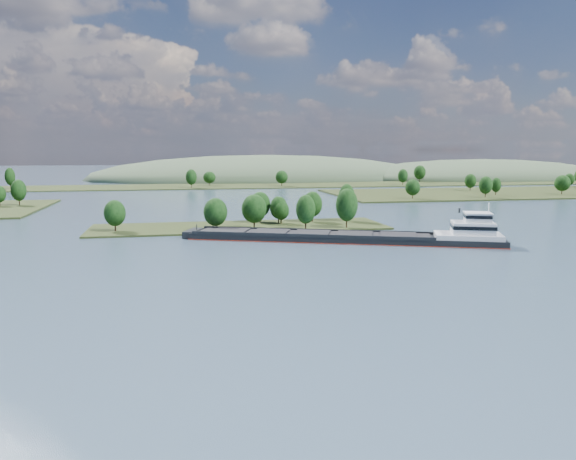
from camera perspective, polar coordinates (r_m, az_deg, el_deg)
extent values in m
plane|color=#36485E|center=(134.24, -1.97, -3.21)|extent=(1800.00, 1800.00, 0.00)
cube|color=#232D14|center=(192.88, -4.91, 0.24)|extent=(100.00, 30.00, 1.20)
cylinder|color=black|center=(183.95, 1.80, 0.65)|extent=(0.50, 0.50, 3.71)
ellipsoid|color=black|center=(183.39, 1.81, 2.11)|extent=(6.56, 6.56, 9.54)
cylinder|color=black|center=(202.53, -2.85, 1.32)|extent=(0.50, 0.50, 3.59)
ellipsoid|color=black|center=(202.04, -2.86, 2.60)|extent=(7.47, 7.47, 9.23)
cylinder|color=black|center=(186.33, -3.46, 0.74)|extent=(0.50, 0.50, 3.70)
ellipsoid|color=black|center=(185.79, -3.47, 2.18)|extent=(8.39, 8.39, 9.52)
cylinder|color=black|center=(198.04, -0.71, 1.04)|extent=(0.50, 0.50, 2.64)
ellipsoid|color=black|center=(197.65, -0.71, 2.00)|extent=(5.83, 5.83, 6.79)
cylinder|color=black|center=(180.75, -7.36, 0.42)|extent=(0.50, 0.50, 3.50)
ellipsoid|color=black|center=(180.21, -7.38, 1.83)|extent=(7.68, 7.68, 9.00)
cylinder|color=black|center=(187.96, -17.14, 0.39)|extent=(0.50, 0.50, 3.29)
ellipsoid|color=black|center=(187.47, -17.19, 1.66)|extent=(6.91, 6.91, 8.47)
cylinder|color=black|center=(199.32, -0.96, 1.15)|extent=(0.50, 0.50, 3.14)
ellipsoid|color=black|center=(198.88, -0.96, 2.30)|extent=(6.28, 6.28, 8.08)
cylinder|color=black|center=(207.05, 5.95, 1.55)|extent=(0.50, 0.50, 4.45)
ellipsoid|color=black|center=(206.48, 5.97, 3.11)|extent=(6.36, 6.36, 11.44)
cylinder|color=black|center=(188.74, 5.97, 0.90)|extent=(0.50, 0.50, 4.31)
ellipsoid|color=black|center=(188.14, 5.99, 2.55)|extent=(7.45, 7.45, 11.09)
cylinder|color=black|center=(203.79, 2.50, 1.37)|extent=(0.50, 0.50, 3.60)
ellipsoid|color=black|center=(203.30, 2.51, 2.65)|extent=(7.15, 7.15, 9.26)
cylinder|color=black|center=(291.43, -25.63, 2.68)|extent=(0.50, 0.50, 3.93)
ellipsoid|color=black|center=(291.06, -25.69, 3.66)|extent=(6.95, 6.95, 10.10)
cylinder|color=black|center=(291.25, -27.24, 2.50)|extent=(0.50, 0.50, 3.09)
cylinder|color=black|center=(305.19, 12.53, 3.45)|extent=(0.50, 0.50, 3.37)
ellipsoid|color=black|center=(304.89, 12.56, 4.25)|extent=(7.88, 7.88, 8.66)
cylinder|color=black|center=(364.25, 26.06, 3.57)|extent=(0.50, 0.50, 3.65)
ellipsoid|color=black|center=(363.97, 26.10, 4.30)|extent=(8.99, 8.99, 9.38)
cylinder|color=black|center=(324.00, 19.41, 3.48)|extent=(0.50, 0.50, 3.78)
ellipsoid|color=black|center=(323.68, 19.45, 4.33)|extent=(7.27, 7.27, 9.73)
cylinder|color=black|center=(343.19, 20.36, 3.63)|extent=(0.50, 0.50, 3.27)
ellipsoid|color=black|center=(342.93, 20.39, 4.32)|extent=(5.68, 5.68, 8.40)
cylinder|color=black|center=(373.67, 18.02, 4.08)|extent=(0.50, 0.50, 3.51)
ellipsoid|color=black|center=(373.41, 18.05, 4.76)|extent=(7.23, 7.23, 9.01)
cylinder|color=black|center=(429.39, 26.64, 4.07)|extent=(0.50, 0.50, 3.22)
ellipsoid|color=black|center=(429.18, 26.67, 4.62)|extent=(6.73, 6.73, 8.29)
cube|color=#232D14|center=(411.26, -8.42, 4.37)|extent=(900.00, 60.00, 1.20)
cylinder|color=black|center=(424.37, 11.57, 4.75)|extent=(0.50, 0.50, 3.92)
ellipsoid|color=black|center=(424.11, 11.59, 5.42)|extent=(7.38, 7.38, 10.08)
cylinder|color=black|center=(415.74, -7.98, 4.73)|extent=(0.50, 0.50, 3.36)
ellipsoid|color=black|center=(415.52, -7.99, 5.32)|extent=(9.10, 9.10, 8.63)
cylinder|color=black|center=(466.89, 13.21, 5.03)|extent=(0.50, 0.50, 4.46)
ellipsoid|color=black|center=(466.64, 13.24, 5.72)|extent=(9.51, 9.51, 11.47)
cylinder|color=black|center=(419.51, -26.36, 4.09)|extent=(0.50, 0.50, 4.65)
ellipsoid|color=black|center=(419.22, -26.41, 4.89)|extent=(6.60, 6.60, 11.96)
cylinder|color=black|center=(406.17, -0.65, 4.75)|extent=(0.50, 0.50, 3.68)
ellipsoid|color=black|center=(405.92, -0.65, 5.41)|extent=(9.08, 9.08, 9.45)
cylinder|color=black|center=(392.49, -9.78, 4.56)|extent=(0.50, 0.50, 4.18)
ellipsoid|color=black|center=(392.20, -9.80, 5.33)|extent=(7.65, 7.65, 10.74)
ellipsoid|color=#3A4D35|center=(556.96, 19.03, 4.98)|extent=(260.00, 140.00, 36.00)
ellipsoid|color=#3A4D35|center=(517.00, -2.34, 5.20)|extent=(320.00, 160.00, 44.00)
cube|color=black|center=(164.66, 5.59, -0.93)|extent=(88.39, 44.25, 2.49)
cube|color=#A12511|center=(164.75, 5.59, -1.10)|extent=(88.69, 44.54, 0.28)
cube|color=black|center=(170.86, 2.73, -0.03)|extent=(65.41, 26.56, 0.91)
cube|color=black|center=(159.97, 2.19, -0.59)|extent=(65.41, 26.56, 0.91)
cube|color=black|center=(165.44, 2.47, -0.36)|extent=(66.93, 34.76, 0.34)
cube|color=black|center=(170.58, -5.85, -0.02)|extent=(12.93, 12.42, 0.40)
cube|color=black|center=(167.54, -1.76, -0.13)|extent=(12.93, 12.42, 0.40)
cube|color=black|center=(165.39, 2.47, -0.24)|extent=(12.93, 12.42, 0.40)
cube|color=black|center=(164.15, 6.78, -0.35)|extent=(12.93, 12.42, 0.40)
cube|color=black|center=(163.86, 11.14, -0.47)|extent=(12.93, 12.42, 0.40)
cube|color=black|center=(174.45, -9.60, -0.34)|extent=(6.95, 10.73, 2.27)
cylinder|color=black|center=(173.85, -9.26, 0.16)|extent=(0.35, 0.35, 2.49)
cube|color=white|center=(165.25, 17.83, -0.57)|extent=(20.88, 16.85, 1.36)
cube|color=white|center=(165.09, 18.26, 0.19)|extent=(13.89, 12.63, 3.40)
cube|color=black|center=(165.03, 18.27, 0.35)|extent=(14.19, 12.93, 1.02)
cube|color=white|center=(164.89, 18.69, 1.20)|extent=(8.84, 8.84, 2.49)
cube|color=black|center=(164.84, 18.70, 1.35)|extent=(9.14, 9.14, 0.91)
cube|color=white|center=(164.74, 18.72, 1.67)|extent=(9.43, 9.43, 0.23)
cylinder|color=white|center=(165.04, 19.71, 2.11)|extent=(0.29, 0.29, 2.95)
cylinder|color=black|center=(167.48, 17.02, 1.92)|extent=(0.74, 0.74, 1.36)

